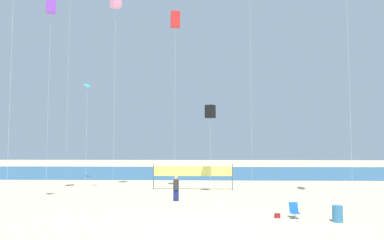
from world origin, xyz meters
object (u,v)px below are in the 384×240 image
at_px(kite_black_box, 210,112).
at_px(beach_handbag, 277,216).
at_px(trash_barrel, 338,214).
at_px(beachgoer_charcoal_shirt, 176,188).
at_px(folding_beach_chair, 294,210).
at_px(volleyball_net, 193,172).
at_px(kite_violet_box, 51,6).
at_px(kite_red_box, 175,20).
at_px(kite_cyan_diamond, 88,87).
at_px(kite_pink_box, 116,1).

bearing_deg(kite_black_box, beach_handbag, -66.16).
distance_m(beach_handbag, kite_black_box, 11.32).
bearing_deg(beach_handbag, trash_barrel, -15.89).
bearing_deg(beachgoer_charcoal_shirt, folding_beach_chair, 109.37).
distance_m(beachgoer_charcoal_shirt, volleyball_net, 5.69).
relative_size(volleyball_net, kite_black_box, 0.97).
xyz_separation_m(trash_barrel, kite_violet_box, (-20.02, 7.68, 15.25)).
xyz_separation_m(trash_barrel, beach_handbag, (-3.13, 0.89, -0.32)).
height_order(kite_red_box, kite_cyan_diamond, kite_red_box).
xyz_separation_m(beach_handbag, kite_black_box, (-3.65, 8.25, 6.84)).
height_order(trash_barrel, kite_pink_box, kite_pink_box).
bearing_deg(beachgoer_charcoal_shirt, volleyball_net, -135.87).
xyz_separation_m(beach_handbag, kite_violet_box, (-16.90, 6.79, 15.57)).
height_order(volleyball_net, kite_violet_box, kite_violet_box).
height_order(folding_beach_chair, kite_violet_box, kite_violet_box).
height_order(kite_black_box, kite_pink_box, kite_pink_box).
height_order(folding_beach_chair, kite_pink_box, kite_pink_box).
bearing_deg(beachgoer_charcoal_shirt, kite_black_box, -167.04).
xyz_separation_m(volleyball_net, kite_cyan_diamond, (-9.49, -1.20, 7.78)).
distance_m(kite_black_box, kite_pink_box, 13.18).
xyz_separation_m(folding_beach_chair, beach_handbag, (-0.99, 0.01, -0.33)).
xyz_separation_m(folding_beach_chair, trash_barrel, (2.14, -0.88, -0.01)).
height_order(volleyball_net, kite_red_box, kite_red_box).
relative_size(trash_barrel, volleyball_net, 0.12).
bearing_deg(kite_cyan_diamond, kite_black_box, -7.42).
bearing_deg(volleyball_net, kite_red_box, -123.77).
bearing_deg(kite_violet_box, kite_red_box, 10.44).
relative_size(volleyball_net, kite_cyan_diamond, 0.75).
xyz_separation_m(volleyball_net, kite_pink_box, (-6.88, -1.81, 15.45)).
bearing_deg(kite_pink_box, volleyball_net, 14.71).
height_order(beach_handbag, kite_violet_box, kite_violet_box).
bearing_deg(beachgoer_charcoal_shirt, trash_barrel, 112.20).
bearing_deg(kite_violet_box, trash_barrel, -20.99).
bearing_deg(volleyball_net, kite_black_box, -59.72).
bearing_deg(kite_black_box, kite_violet_box, -173.70).
height_order(kite_red_box, kite_violet_box, kite_violet_box).
height_order(beachgoer_charcoal_shirt, beach_handbag, beachgoer_charcoal_shirt).
bearing_deg(beachgoer_charcoal_shirt, beach_handbag, 105.39).
bearing_deg(kite_violet_box, folding_beach_chair, -20.83).
bearing_deg(kite_pink_box, kite_red_box, -4.38).
height_order(folding_beach_chair, beach_handbag, folding_beach_chair).
bearing_deg(trash_barrel, kite_violet_box, 159.01).
height_order(trash_barrel, kite_red_box, kite_red_box).
relative_size(kite_cyan_diamond, kite_pink_box, 0.55).
relative_size(beachgoer_charcoal_shirt, trash_barrel, 2.05).
xyz_separation_m(volleyball_net, kite_red_box, (-1.48, -2.22, 13.49)).
relative_size(volleyball_net, beach_handbag, 22.10).
bearing_deg(volleyball_net, beachgoer_charcoal_shirt, -101.55).
distance_m(folding_beach_chair, kite_red_box, 18.68).
bearing_deg(kite_violet_box, kite_pink_box, 25.44).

